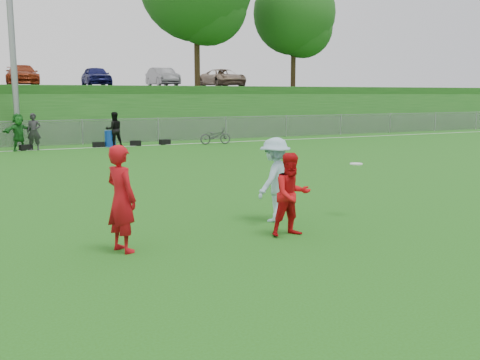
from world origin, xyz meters
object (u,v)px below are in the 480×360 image
player_red_left (121,199)px  recycling_bin (110,139)px  frisbee (356,164)px  bicycle (215,136)px  player_red_center (292,195)px  player_blue (275,180)px

player_red_left → recycling_bin: (3.48, 17.76, -0.48)m
frisbee → recycling_bin: (-1.54, 17.29, -0.72)m
player_red_left → frisbee: bearing=-107.1°
frisbee → bicycle: 16.80m
player_red_center → recycling_bin: (0.48, 18.08, -0.36)m
player_red_left → recycling_bin: 18.10m
player_red_left → player_blue: size_ratio=1.03×
player_blue → recycling_bin: bearing=-123.6°
frisbee → bicycle: size_ratio=0.17×
player_red_left → player_red_center: player_red_left is taller
player_red_left → frisbee: player_red_left is taller
frisbee → recycling_bin: size_ratio=0.34×
player_red_center → player_red_left: bearing=174.9°
player_red_left → recycling_bin: player_red_left is taller
player_red_center → bicycle: bearing=72.8°
frisbee → recycling_bin: bearing=95.1°
player_red_center → bicycle: size_ratio=0.93×
player_red_left → recycling_bin: bearing=-33.5°
recycling_bin → bicycle: 5.25m
player_blue → recycling_bin: player_blue is taller
player_red_center → recycling_bin: player_red_center is taller
player_red_center → recycling_bin: size_ratio=1.91×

